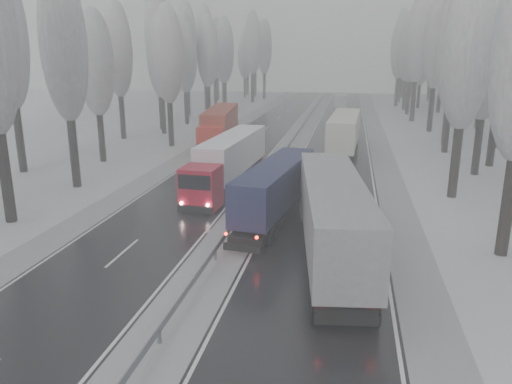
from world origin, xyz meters
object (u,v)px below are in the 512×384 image
(truck_grey_tarp, at_px, (331,210))
(truck_cream_box, at_px, (345,131))
(truck_red_white, at_px, (229,158))
(truck_red_red, at_px, (220,125))
(truck_blue_box, at_px, (281,183))
(box_truck_distant, at_px, (340,102))

(truck_grey_tarp, relative_size, truck_cream_box, 1.04)
(truck_red_white, distance_m, truck_red_red, 18.18)
(truck_cream_box, bearing_deg, truck_blue_box, -97.24)
(box_truck_distant, bearing_deg, truck_red_red, -109.35)
(truck_blue_box, relative_size, truck_cream_box, 0.86)
(truck_red_red, bearing_deg, truck_grey_tarp, -72.41)
(truck_grey_tarp, distance_m, box_truck_distant, 75.33)
(truck_cream_box, xyz_separation_m, truck_red_red, (-14.34, 1.84, -0.00))
(box_truck_distant, height_order, truck_red_white, truck_red_white)
(truck_blue_box, distance_m, truck_cream_box, 22.53)
(truck_grey_tarp, bearing_deg, truck_cream_box, 82.04)
(truck_grey_tarp, xyz_separation_m, box_truck_distant, (-1.32, 75.31, -1.23))
(truck_cream_box, height_order, truck_red_red, truck_cream_box)
(truck_cream_box, distance_m, box_truck_distant, 46.48)
(truck_red_white, bearing_deg, box_truck_distant, 86.43)
(box_truck_distant, bearing_deg, truck_cream_box, -91.44)
(truck_grey_tarp, xyz_separation_m, truck_blue_box, (-3.59, 6.67, -0.44))
(truck_blue_box, bearing_deg, truck_red_red, 121.26)
(truck_blue_box, bearing_deg, truck_grey_tarp, -54.05)
(truck_red_red, bearing_deg, truck_blue_box, -73.46)
(truck_grey_tarp, relative_size, truck_blue_box, 1.20)
(truck_blue_box, distance_m, truck_red_red, 26.23)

